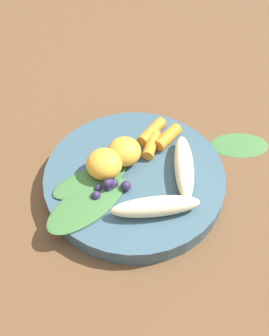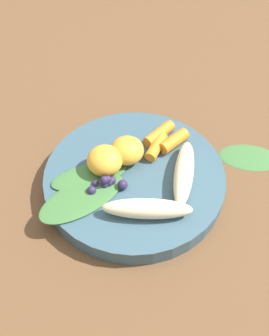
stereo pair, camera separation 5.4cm
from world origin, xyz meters
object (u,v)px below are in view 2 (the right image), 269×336
at_px(banana_peeled_right, 147,209).
at_px(kale_leaf_stray, 249,157).
at_px(bowl, 135,178).
at_px(banana_peeled_left, 184,172).
at_px(orange_segment_near, 105,160).

distance_m(banana_peeled_right, kale_leaf_stray, 0.22).
distance_m(bowl, banana_peeled_right, 0.08).
xyz_separation_m(banana_peeled_right, kale_leaf_stray, (0.02, -0.22, -0.04)).
relative_size(bowl, banana_peeled_left, 2.23).
bearing_deg(orange_segment_near, banana_peeled_left, -131.34).
bearing_deg(bowl, banana_peeled_right, 160.33).
bearing_deg(orange_segment_near, kale_leaf_stray, -110.46).
bearing_deg(bowl, banana_peeled_left, -131.72).
relative_size(bowl, kale_leaf_stray, 2.73).
xyz_separation_m(bowl, banana_peeled_left, (-0.05, -0.05, 0.03)).
bearing_deg(banana_peeled_left, banana_peeled_right, 149.36).
bearing_deg(banana_peeled_right, banana_peeled_left, 50.95).
height_order(bowl, banana_peeled_right, banana_peeled_right).
distance_m(bowl, orange_segment_near, 0.06).
distance_m(banana_peeled_left, banana_peeled_right, 0.08).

